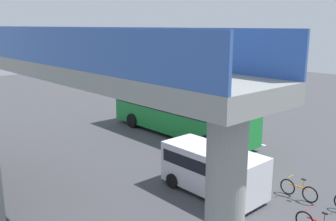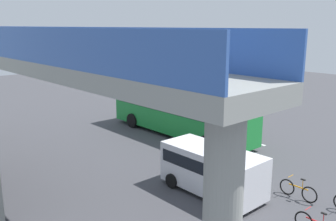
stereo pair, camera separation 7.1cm
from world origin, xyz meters
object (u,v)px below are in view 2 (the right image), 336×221
(city_bus, at_px, (180,108))
(parked_van, at_px, (212,168))
(bicycle_orange, at_px, (298,190))
(pedestrian, at_px, (248,124))
(traffic_sign, at_px, (160,93))

(city_bus, height_order, parked_van, city_bus)
(city_bus, xyz_separation_m, bicycle_orange, (-10.39, 2.80, -1.51))
(bicycle_orange, distance_m, pedestrian, 9.05)
(city_bus, xyz_separation_m, traffic_sign, (4.97, -2.56, 0.01))
(bicycle_orange, bearing_deg, traffic_sign, -19.24)
(parked_van, bearing_deg, pedestrian, -63.67)
(pedestrian, bearing_deg, traffic_sign, 3.06)
(city_bus, bearing_deg, bicycle_orange, 164.94)
(bicycle_orange, distance_m, traffic_sign, 16.34)
(city_bus, relative_size, parked_van, 2.40)
(city_bus, height_order, bicycle_orange, city_bus)
(pedestrian, relative_size, traffic_sign, 0.64)
(city_bus, bearing_deg, pedestrian, -139.02)
(city_bus, height_order, pedestrian, city_bus)
(city_bus, distance_m, parked_van, 9.12)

